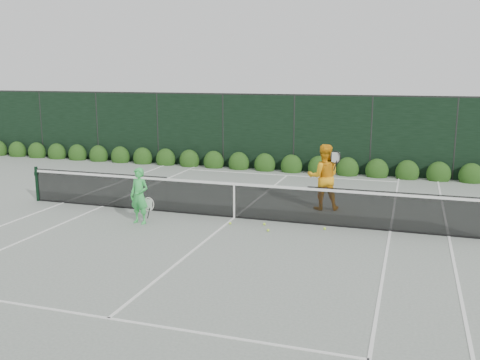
% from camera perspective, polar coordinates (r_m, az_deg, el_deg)
% --- Properties ---
extents(ground, '(80.00, 80.00, 0.00)m').
position_cam_1_polar(ground, '(14.63, -0.62, -4.05)').
color(ground, slate).
rests_on(ground, ground).
extents(tennis_net, '(12.90, 0.10, 1.07)m').
position_cam_1_polar(tennis_net, '(14.50, -0.71, -2.02)').
color(tennis_net, black).
rests_on(tennis_net, ground).
extents(player_woman, '(0.64, 0.44, 1.48)m').
position_cam_1_polar(player_woman, '(14.19, -10.68, -1.67)').
color(player_woman, green).
rests_on(player_woman, ground).
extents(player_man, '(1.08, 0.93, 1.90)m').
position_cam_1_polar(player_man, '(15.51, 8.91, 0.32)').
color(player_man, '#FCA815').
rests_on(player_man, ground).
extents(court_lines, '(11.03, 23.83, 0.01)m').
position_cam_1_polar(court_lines, '(14.63, -0.62, -4.03)').
color(court_lines, white).
rests_on(court_lines, ground).
extents(windscreen_fence, '(32.00, 21.07, 3.06)m').
position_cam_1_polar(windscreen_fence, '(11.80, -4.82, -0.29)').
color(windscreen_fence, black).
rests_on(windscreen_fence, ground).
extents(hedge_row, '(31.66, 0.65, 0.94)m').
position_cam_1_polar(hedge_row, '(21.32, 5.51, 1.47)').
color(hedge_row, '#14350E').
rests_on(hedge_row, ground).
extents(tennis_balls, '(2.50, 0.65, 0.07)m').
position_cam_1_polar(tennis_balls, '(13.72, 3.37, -4.97)').
color(tennis_balls, '#BFF636').
rests_on(tennis_balls, ground).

